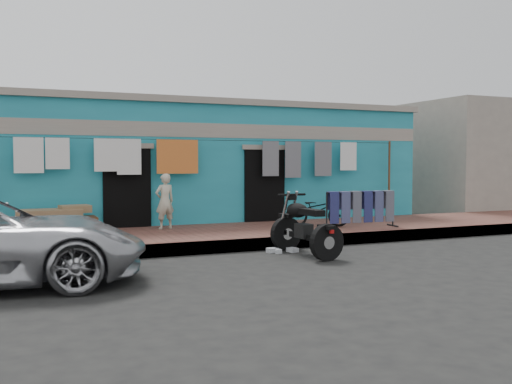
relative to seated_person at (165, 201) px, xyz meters
name	(u,v)px	position (x,y,z in m)	size (l,w,h in m)	color
ground	(301,262)	(1.47, -3.83, -0.88)	(80.00, 80.00, 0.00)	black
sidewalk	(238,235)	(1.47, -0.83, -0.76)	(28.00, 3.00, 0.25)	brown
curb	(265,244)	(1.47, -2.28, -0.76)	(28.00, 0.10, 0.25)	gray
building	(188,165)	(1.47, 3.16, 0.81)	(12.20, 5.20, 3.36)	teal
neighbor_right	(480,159)	(12.47, 3.17, 1.02)	(6.00, 5.00, 3.80)	#9E9384
clothesline	(203,161)	(1.06, 0.42, 0.93)	(10.06, 0.06, 2.10)	brown
seated_person	(165,201)	(0.00, 0.00, 0.00)	(0.45, 0.30, 1.26)	beige
bicycle	(318,206)	(3.43, -0.96, -0.14)	(0.53, 1.51, 0.97)	black
motorcycle	(305,225)	(1.92, -3.17, -0.31)	(0.77, 1.82, 1.15)	black
charpoy	(58,220)	(-2.30, 0.09, -0.35)	(1.68, 0.80, 0.56)	brown
jeans_rack	(361,209)	(4.24, -1.54, -0.19)	(1.85, 0.49, 0.88)	black
litter_a	(272,250)	(1.48, -2.63, -0.84)	(0.20, 0.16, 0.09)	silver
litter_b	(278,251)	(1.55, -2.76, -0.84)	(0.16, 0.12, 0.08)	silver
litter_c	(292,250)	(1.87, -2.72, -0.84)	(0.21, 0.17, 0.08)	silver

